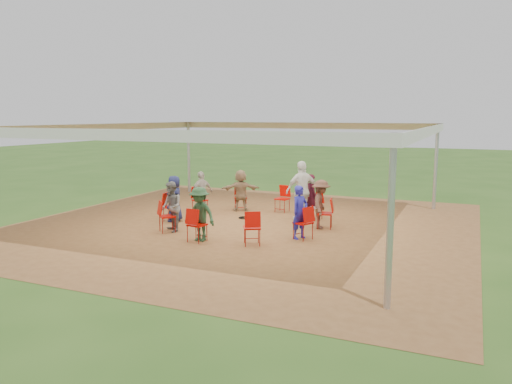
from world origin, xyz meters
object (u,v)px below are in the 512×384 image
at_px(person_seated_3, 202,193).
at_px(person_seated_4, 175,199).
at_px(chair_6, 167,217).
at_px(laptop, 315,206).
at_px(chair_2, 282,199).
at_px(chair_5, 171,207).
at_px(chair_7, 197,225).
at_px(person_seated_0, 321,204).
at_px(chair_9, 303,223).
at_px(standing_person, 302,191).
at_px(chair_8, 252,228).
at_px(person_seated_6, 200,214).
at_px(chair_3, 241,197).
at_px(person_seated_1, 311,197).
at_px(chair_0, 325,214).
at_px(cable_coil, 244,218).
at_px(chair_1, 314,205).
at_px(person_seated_5, 171,207).
at_px(person_seated_7, 300,212).
at_px(person_seated_2, 241,190).

height_order(person_seated_3, person_seated_4, same).
distance_m(chair_6, laptop, 4.27).
relative_size(chair_2, chair_5, 1.00).
relative_size(chair_6, chair_7, 1.00).
height_order(chair_6, person_seated_0, person_seated_0).
xyz_separation_m(chair_6, chair_9, (3.78, 0.74, 0.00)).
bearing_deg(standing_person, chair_8, 41.91).
xyz_separation_m(chair_8, person_seated_6, (-1.43, -0.16, 0.27)).
height_order(chair_5, standing_person, standing_person).
height_order(chair_3, person_seated_1, person_seated_1).
relative_size(chair_8, standing_person, 0.48).
height_order(chair_6, person_seated_3, person_seated_3).
bearing_deg(person_seated_6, chair_0, 52.92).
distance_m(person_seated_1, person_seated_3, 3.66).
relative_size(person_seated_0, person_seated_1, 1.00).
bearing_deg(chair_7, cable_coil, 99.63).
bearing_deg(chair_6, person_seated_6, 22.55).
bearing_deg(chair_9, person_seated_0, 22.55).
xyz_separation_m(chair_0, chair_3, (-3.49, 1.63, 0.00)).
bearing_deg(person_seated_4, person_seated_3, 162.00).
relative_size(chair_1, chair_9, 1.00).
height_order(person_seated_0, person_seated_1, same).
distance_m(person_seated_6, standing_person, 3.91).
xyz_separation_m(chair_6, person_seated_0, (3.84, 2.17, 0.27)).
bearing_deg(chair_2, chair_8, 108.00).
distance_m(chair_7, chair_8, 1.47).
bearing_deg(chair_2, standing_person, 142.16).
bearing_deg(person_seated_0, chair_1, 13.45).
xyz_separation_m(chair_6, person_seated_3, (-0.43, 2.70, 0.27)).
xyz_separation_m(person_seated_1, person_seated_6, (-1.82, -3.90, 0.00)).
xyz_separation_m(person_seated_3, standing_person, (3.40, 0.35, 0.22)).
bearing_deg(chair_3, person_seated_1, 141.96).
height_order(cable_coil, laptop, laptop).
distance_m(person_seated_5, laptop, 4.15).
bearing_deg(chair_3, standing_person, 133.80).
height_order(chair_3, person_seated_7, person_seated_7).
relative_size(chair_0, chair_3, 1.00).
xyz_separation_m(chair_1, person_seated_5, (-3.16, -3.39, 0.27)).
height_order(chair_1, person_seated_2, person_seated_2).
bearing_deg(person_seated_7, person_seated_0, 18.00).
bearing_deg(chair_5, chair_6, 18.00).
distance_m(chair_6, person_seated_0, 4.42).
distance_m(chair_0, person_seated_3, 4.42).
relative_size(chair_6, person_seated_6, 0.63).
relative_size(chair_2, person_seated_6, 0.63).
distance_m(person_seated_6, cable_coil, 3.16).
relative_size(chair_6, person_seated_7, 0.63).
bearing_deg(cable_coil, person_seated_3, 175.62).
distance_m(chair_5, person_seated_4, 0.30).
height_order(chair_1, person_seated_7, person_seated_7).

